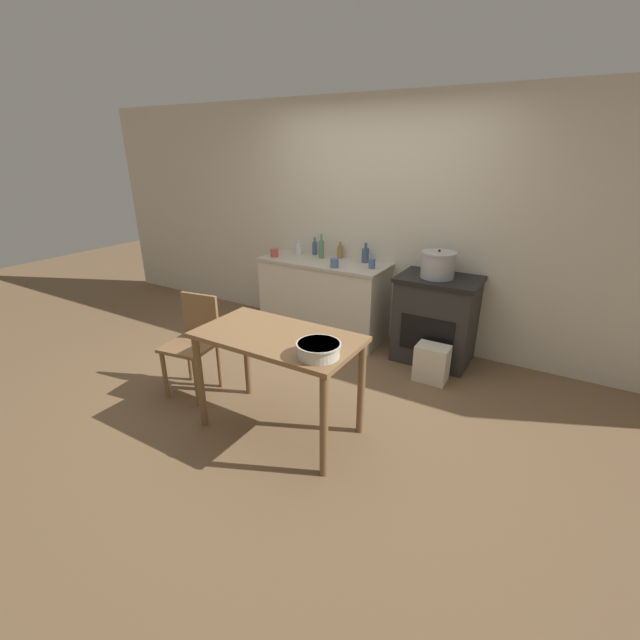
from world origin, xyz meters
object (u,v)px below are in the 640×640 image
cup_mid_right (274,253)px  cup_right (334,263)px  chair (194,341)px  bottle_left (340,252)px  bottle_center_left (321,249)px  flour_sack (432,363)px  bottle_far_left (315,248)px  stove (436,319)px  stock_pot (438,265)px  mixing_bowl_large (319,349)px  work_table (278,350)px  bottle_mid_left (365,255)px  bottle_center (299,249)px  cup_center_right (372,263)px

cup_mid_right → cup_right: bearing=-4.3°
chair → bottle_left: size_ratio=4.72×
bottle_center_left → cup_mid_right: 0.55m
flour_sack → bottle_far_left: bearing=159.0°
bottle_left → cup_mid_right: 0.75m
stove → stock_pot: size_ratio=2.68×
stove → cup_right: bearing=-169.7°
mixing_bowl_large → cup_mid_right: bearing=133.1°
stock_pot → bottle_left: stock_pot is taller
stove → bottle_far_left: (-1.54, 0.19, 0.51)m
cup_right → flour_sack: bearing=-12.0°
work_table → bottle_mid_left: (-0.23, 1.94, 0.28)m
bottle_far_left → bottle_mid_left: bearing=-2.4°
chair → bottle_left: (0.42, 1.87, 0.47)m
stock_pot → bottle_center: stock_pot is taller
cup_mid_right → bottle_center_left: bearing=23.9°
stove → bottle_far_left: 1.63m
chair → cup_center_right: cup_center_right is taller
mixing_bowl_large → bottle_mid_left: bottle_mid_left is taller
flour_sack → cup_right: 1.42m
stock_pot → bottle_far_left: (-1.51, 0.22, -0.05)m
work_table → mixing_bowl_large: size_ratio=4.10×
flour_sack → cup_mid_right: size_ratio=3.77×
chair → cup_center_right: bearing=51.8°
stove → cup_center_right: size_ratio=8.41×
work_table → bottle_center: size_ratio=7.28×
stove → bottle_center_left: size_ratio=3.24×
stove → bottle_center: 1.78m
bottle_left → cup_center_right: bearing=-24.8°
bottle_center → cup_right: 0.71m
work_table → bottle_far_left: size_ratio=5.83×
stove → cup_right: 1.18m
cup_center_right → cup_right: 0.39m
cup_mid_right → flour_sack: bearing=-8.9°
flour_sack → bottle_mid_left: 1.41m
mixing_bowl_large → cup_mid_right: size_ratio=3.12×
bottle_left → bottle_center: (-0.50, -0.10, -0.01)m
flour_sack → bottle_center: bottle_center is taller
flour_sack → bottle_center_left: bottle_center_left is taller
work_table → flour_sack: (0.77, 1.33, -0.50)m
chair → bottle_far_left: bearing=78.4°
work_table → bottle_far_left: 2.17m
flour_sack → bottle_left: size_ratio=1.91×
chair → mixing_bowl_large: (1.41, -0.24, 0.37)m
flour_sack → stock_pot: (-0.15, 0.42, 0.83)m
stock_pot → bottle_center_left: 1.37m
stock_pot → bottle_center: (-1.68, 0.13, -0.07)m
cup_right → bottle_center_left: bearing=139.1°
cup_mid_right → work_table: bearing=-53.0°
bottle_center_left → cup_mid_right: size_ratio=2.92×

